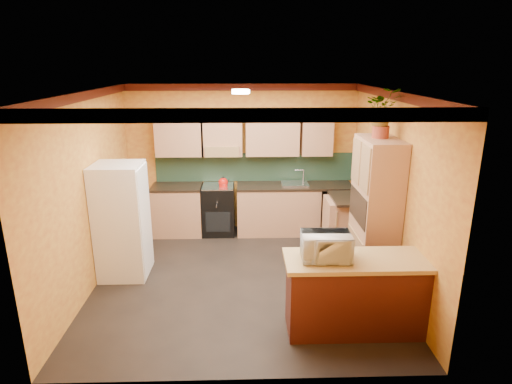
# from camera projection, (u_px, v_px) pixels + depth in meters

# --- Properties ---
(room_shell) EXTENTS (4.24, 4.24, 2.72)m
(room_shell) POSITION_uv_depth(u_px,v_px,m) (243.00, 135.00, 5.98)
(room_shell) COLOR black
(room_shell) RESTS_ON ground
(base_cabinets_back) EXTENTS (3.65, 0.60, 0.88)m
(base_cabinets_back) POSITION_uv_depth(u_px,v_px,m) (252.00, 210.00, 7.92)
(base_cabinets_back) COLOR tan
(base_cabinets_back) RESTS_ON ground
(countertop_back) EXTENTS (3.65, 0.62, 0.04)m
(countertop_back) POSITION_uv_depth(u_px,v_px,m) (252.00, 186.00, 7.78)
(countertop_back) COLOR black
(countertop_back) RESTS_ON base_cabinets_back
(stove) EXTENTS (0.58, 0.58, 0.91)m
(stove) POSITION_uv_depth(u_px,v_px,m) (219.00, 209.00, 7.89)
(stove) COLOR black
(stove) RESTS_ON ground
(kettle) EXTENTS (0.18, 0.18, 0.18)m
(kettle) POSITION_uv_depth(u_px,v_px,m) (223.00, 182.00, 7.69)
(kettle) COLOR red
(kettle) RESTS_ON stove
(sink) EXTENTS (0.48, 0.40, 0.03)m
(sink) POSITION_uv_depth(u_px,v_px,m) (295.00, 184.00, 7.79)
(sink) COLOR silver
(sink) RESTS_ON countertop_back
(base_cabinets_right) EXTENTS (0.60, 0.80, 0.88)m
(base_cabinets_right) POSITION_uv_depth(u_px,v_px,m) (349.00, 224.00, 7.21)
(base_cabinets_right) COLOR tan
(base_cabinets_right) RESTS_ON ground
(countertop_right) EXTENTS (0.62, 0.80, 0.04)m
(countertop_right) POSITION_uv_depth(u_px,v_px,m) (351.00, 199.00, 7.07)
(countertop_right) COLOR black
(countertop_right) RESTS_ON base_cabinets_right
(fridge) EXTENTS (0.68, 0.66, 1.70)m
(fridge) POSITION_uv_depth(u_px,v_px,m) (122.00, 221.00, 6.21)
(fridge) COLOR white
(fridge) RESTS_ON ground
(pantry) EXTENTS (0.48, 0.90, 2.10)m
(pantry) POSITION_uv_depth(u_px,v_px,m) (375.00, 213.00, 5.94)
(pantry) COLOR tan
(pantry) RESTS_ON ground
(fern_pot) EXTENTS (0.22, 0.22, 0.16)m
(fern_pot) POSITION_uv_depth(u_px,v_px,m) (381.00, 132.00, 5.65)
(fern_pot) COLOR maroon
(fern_pot) RESTS_ON pantry
(fern) EXTENTS (0.48, 0.43, 0.49)m
(fern) POSITION_uv_depth(u_px,v_px,m) (383.00, 107.00, 5.56)
(fern) COLOR tan
(fern) RESTS_ON fern_pot
(breakfast_bar) EXTENTS (1.80, 0.55, 0.88)m
(breakfast_bar) POSITION_uv_depth(u_px,v_px,m) (365.00, 296.00, 5.00)
(breakfast_bar) COLOR #511812
(breakfast_bar) RESTS_ON ground
(bar_top) EXTENTS (1.90, 0.65, 0.05)m
(bar_top) POSITION_uv_depth(u_px,v_px,m) (368.00, 260.00, 4.86)
(bar_top) COLOR tan
(bar_top) RESTS_ON breakfast_bar
(microwave) EXTENTS (0.56, 0.39, 0.31)m
(microwave) POSITION_uv_depth(u_px,v_px,m) (326.00, 246.00, 4.80)
(microwave) COLOR white
(microwave) RESTS_ON bar_top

